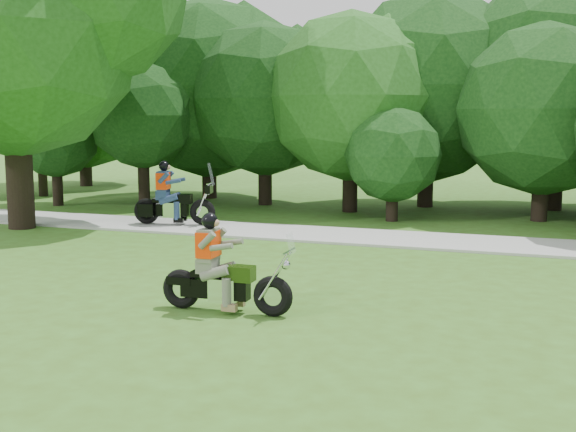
# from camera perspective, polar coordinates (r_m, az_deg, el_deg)

# --- Properties ---
(ground) EXTENTS (100.00, 100.00, 0.00)m
(ground) POSITION_cam_1_polar(r_m,az_deg,el_deg) (9.41, 4.46, -10.05)
(ground) COLOR #3B5D1A
(ground) RESTS_ON ground
(walkway) EXTENTS (60.00, 2.20, 0.06)m
(walkway) POSITION_cam_1_polar(r_m,az_deg,el_deg) (17.04, 11.64, -1.95)
(walkway) COLOR #A5A59F
(walkway) RESTS_ON ground
(tree_line) EXTENTS (39.69, 11.88, 7.32)m
(tree_line) POSITION_cam_1_polar(r_m,az_deg,el_deg) (23.02, 19.11, 9.22)
(tree_line) COLOR black
(tree_line) RESTS_ON ground
(big_tree_west) EXTENTS (8.64, 6.56, 9.96)m
(big_tree_west) POSITION_cam_1_polar(r_m,az_deg,el_deg) (20.35, -20.48, 15.48)
(big_tree_west) COLOR black
(big_tree_west) RESTS_ON ground
(chopper_motorcycle) EXTENTS (2.08, 0.55, 1.49)m
(chopper_motorcycle) POSITION_cam_1_polar(r_m,az_deg,el_deg) (10.78, -5.42, -4.72)
(chopper_motorcycle) COLOR black
(chopper_motorcycle) RESTS_ON ground
(touring_motorcycle) EXTENTS (2.19, 1.00, 1.68)m
(touring_motorcycle) POSITION_cam_1_polar(r_m,az_deg,el_deg) (19.25, -9.37, 1.14)
(touring_motorcycle) COLOR black
(touring_motorcycle) RESTS_ON walkway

